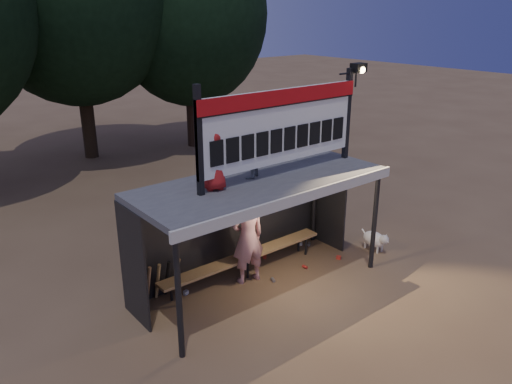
% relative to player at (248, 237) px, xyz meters
% --- Properties ---
extents(ground, '(80.00, 80.00, 0.00)m').
position_rel_player_xyz_m(ground, '(0.06, -0.34, -1.00)').
color(ground, brown).
rests_on(ground, ground).
extents(player, '(0.78, 0.56, 1.99)m').
position_rel_player_xyz_m(player, '(0.00, 0.00, 0.00)').
color(player, silver).
rests_on(player, ground).
extents(child_a, '(0.55, 0.51, 0.92)m').
position_rel_player_xyz_m(child_a, '(-0.05, -0.13, 1.78)').
color(child_a, slate).
rests_on(child_a, dugout_shelter).
extents(child_b, '(0.61, 0.50, 1.08)m').
position_rel_player_xyz_m(child_b, '(-0.95, -0.27, 1.87)').
color(child_b, maroon).
rests_on(child_b, dugout_shelter).
extents(dugout_shelter, '(5.10, 2.08, 2.32)m').
position_rel_player_xyz_m(dugout_shelter, '(0.06, -0.10, 0.85)').
color(dugout_shelter, '#424244').
rests_on(dugout_shelter, ground).
extents(scoreboard_assembly, '(4.10, 0.27, 1.99)m').
position_rel_player_xyz_m(scoreboard_assembly, '(0.62, -0.35, 2.33)').
color(scoreboard_assembly, black).
rests_on(scoreboard_assembly, dugout_shelter).
extents(bench, '(4.00, 0.35, 0.48)m').
position_rel_player_xyz_m(bench, '(0.06, 0.21, -0.56)').
color(bench, olive).
rests_on(bench, ground).
extents(tree_right, '(6.08, 6.08, 8.72)m').
position_rel_player_xyz_m(tree_right, '(5.06, 10.16, 4.19)').
color(tree_right, black).
rests_on(tree_right, ground).
extents(dog, '(0.36, 0.81, 0.49)m').
position_rel_player_xyz_m(dog, '(3.19, -0.77, -0.72)').
color(dog, white).
rests_on(dog, ground).
extents(bats, '(0.69, 0.35, 0.84)m').
position_rel_player_xyz_m(bats, '(-1.73, 0.48, -0.57)').
color(bats, '#8C6341').
rests_on(bats, ground).
extents(litter, '(3.61, 1.21, 0.08)m').
position_rel_player_xyz_m(litter, '(0.99, 0.13, -0.96)').
color(litter, '#AB271D').
rests_on(litter, ground).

